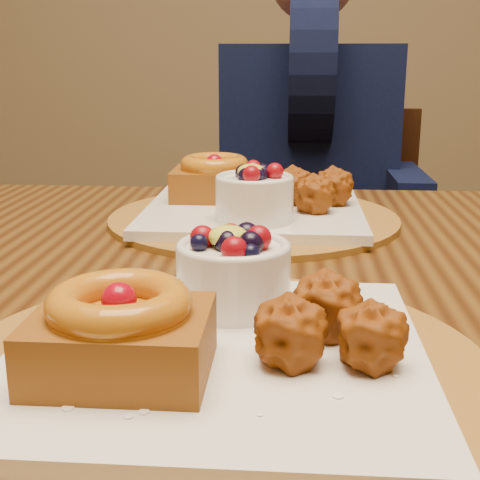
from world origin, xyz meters
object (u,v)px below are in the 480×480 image
(chair_far, at_px, (321,276))
(dining_table, at_px, (241,344))
(place_setting_far, at_px, (251,202))
(place_setting_near, at_px, (214,336))
(diner, at_px, (309,126))

(chair_far, bearing_deg, dining_table, -90.04)
(place_setting_far, xyz_separation_m, chair_far, (0.13, 0.63, -0.31))
(dining_table, height_order, place_setting_far, place_setting_far)
(place_setting_near, height_order, place_setting_far, place_setting_far)
(diner, bearing_deg, dining_table, -109.32)
(dining_table, bearing_deg, place_setting_far, 90.83)
(dining_table, distance_m, place_setting_far, 0.24)
(place_setting_near, xyz_separation_m, place_setting_far, (-0.00, 0.43, 0.00))
(place_setting_near, relative_size, chair_far, 0.45)
(place_setting_near, distance_m, diner, 1.07)
(place_setting_near, bearing_deg, dining_table, 89.28)
(place_setting_near, xyz_separation_m, diner, (0.09, 1.07, 0.04))
(place_setting_far, height_order, diner, diner)
(chair_far, bearing_deg, place_setting_far, -93.04)
(chair_far, relative_size, diner, 1.11)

